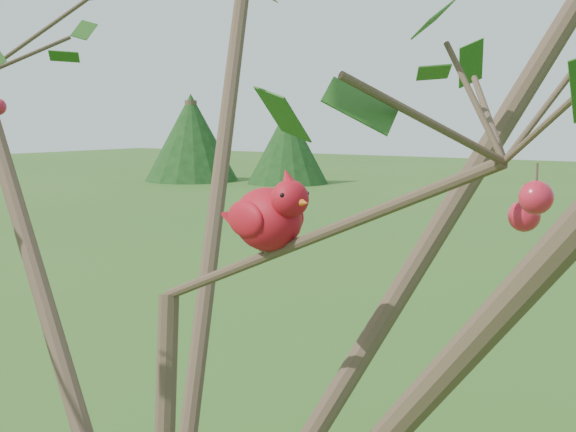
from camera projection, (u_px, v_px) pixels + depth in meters
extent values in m
sphere|color=red|center=(536.00, 197.00, 0.93)|extent=(0.04, 0.04, 0.04)
sphere|color=red|center=(524.00, 216.00, 0.99)|extent=(0.04, 0.04, 0.04)
ellipsoid|color=#AB0E1B|center=(268.00, 219.00, 1.22)|extent=(0.14, 0.12, 0.10)
sphere|color=#AB0E1B|center=(290.00, 199.00, 1.17)|extent=(0.07, 0.07, 0.06)
cone|color=#AB0E1B|center=(288.00, 180.00, 1.17)|extent=(0.05, 0.04, 0.04)
cone|color=#D85914|center=(302.00, 202.00, 1.15)|extent=(0.03, 0.03, 0.02)
ellipsoid|color=black|center=(298.00, 203.00, 1.16)|extent=(0.02, 0.03, 0.03)
cube|color=#AB0E1B|center=(241.00, 227.00, 1.28)|extent=(0.08, 0.05, 0.04)
ellipsoid|color=#AB0E1B|center=(285.00, 215.00, 1.24)|extent=(0.09, 0.05, 0.06)
ellipsoid|color=#AB0E1B|center=(246.00, 219.00, 1.20)|extent=(0.09, 0.05, 0.06)
cylinder|color=#3E2E21|center=(288.00, 148.00, 26.76)|extent=(0.36, 0.36, 2.37)
cone|color=black|center=(288.00, 145.00, 26.75)|extent=(2.76, 2.76, 2.56)
cylinder|color=#3E2E21|center=(191.00, 141.00, 27.88)|extent=(0.42, 0.42, 2.79)
cone|color=black|center=(191.00, 137.00, 27.87)|extent=(3.26, 3.26, 3.02)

